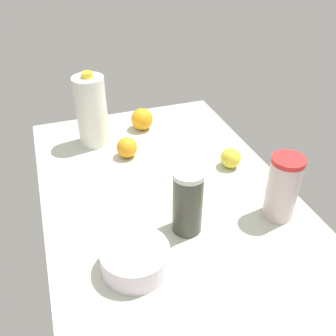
# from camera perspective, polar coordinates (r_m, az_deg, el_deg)

# --- Properties ---
(countertop) EXTENTS (1.20, 0.76, 0.03)m
(countertop) POSITION_cam_1_polar(r_m,az_deg,el_deg) (1.18, -0.00, -4.57)
(countertop) COLOR beige
(countertop) RESTS_ON ground
(tumbler_cup) EXTENTS (0.09, 0.09, 0.20)m
(tumbler_cup) POSITION_cam_1_polar(r_m,az_deg,el_deg) (1.09, 17.06, -2.88)
(tumbler_cup) COLOR beige
(tumbler_cup) RESTS_ON countertop
(mixing_bowl) EXTENTS (0.17, 0.17, 0.06)m
(mixing_bowl) POSITION_cam_1_polar(r_m,az_deg,el_deg) (0.94, -5.00, -13.58)
(mixing_bowl) COLOR silver
(mixing_bowl) RESTS_ON countertop
(shaker_bottle) EXTENTS (0.08, 0.08, 0.19)m
(shaker_bottle) POSITION_cam_1_polar(r_m,az_deg,el_deg) (0.99, 2.87, -5.16)
(shaker_bottle) COLOR #3D3F33
(shaker_bottle) RESTS_ON countertop
(milk_jug) EXTENTS (0.11, 0.11, 0.28)m
(milk_jug) POSITION_cam_1_polar(r_m,az_deg,el_deg) (1.40, -11.57, 8.49)
(milk_jug) COLOR white
(milk_jug) RESTS_ON countertop
(lemon_far_back) EXTENTS (0.07, 0.07, 0.07)m
(lemon_far_back) POSITION_cam_1_polar(r_m,az_deg,el_deg) (1.29, 9.52, 1.52)
(lemon_far_back) COLOR yellow
(lemon_far_back) RESTS_ON countertop
(orange_beside_bowl) EXTENTS (0.07, 0.07, 0.07)m
(orange_beside_bowl) POSITION_cam_1_polar(r_m,az_deg,el_deg) (1.34, -6.29, 3.12)
(orange_beside_bowl) COLOR orange
(orange_beside_bowl) RESTS_ON countertop
(orange_loose) EXTENTS (0.09, 0.09, 0.09)m
(orange_loose) POSITION_cam_1_polar(r_m,az_deg,el_deg) (1.51, -4.00, 7.44)
(orange_loose) COLOR orange
(orange_loose) RESTS_ON countertop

